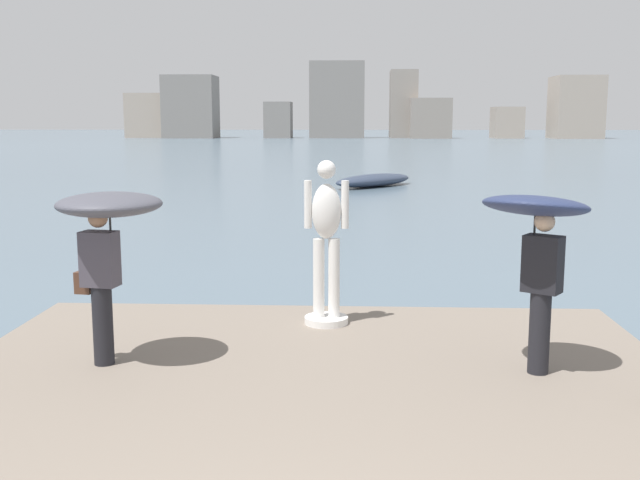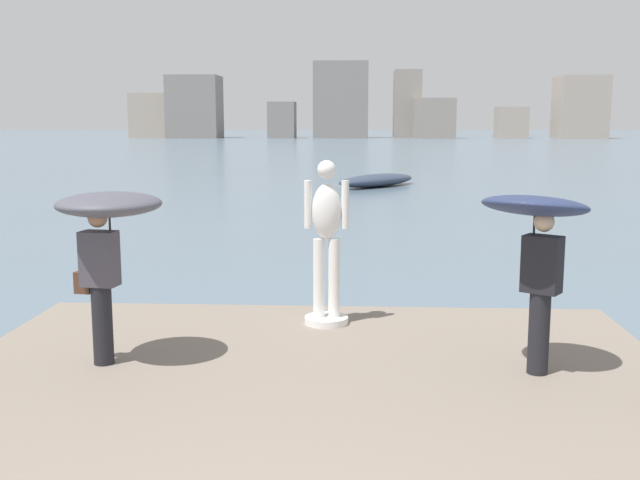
% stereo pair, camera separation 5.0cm
% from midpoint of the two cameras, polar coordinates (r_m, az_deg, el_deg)
% --- Properties ---
extents(ground_plane, '(400.00, 400.00, 0.00)m').
position_cam_midpoint_polar(ground_plane, '(42.85, 2.11, 5.00)').
color(ground_plane, slate).
extents(statue_white_figure, '(0.58, 0.58, 2.15)m').
position_cam_midpoint_polar(statue_white_figure, '(9.75, 0.34, -0.37)').
color(statue_white_figure, white).
rests_on(statue_white_figure, pier).
extents(onlooker_left, '(1.29, 1.29, 1.90)m').
position_cam_midpoint_polar(onlooker_left, '(8.36, -16.06, 1.14)').
color(onlooker_left, black).
rests_on(onlooker_left, pier).
extents(onlooker_right, '(1.54, 1.54, 1.96)m').
position_cam_midpoint_polar(onlooker_right, '(8.13, 16.03, 0.74)').
color(onlooker_right, black).
rests_on(onlooker_right, pier).
extents(boat_near, '(4.40, 4.89, 0.58)m').
position_cam_midpoint_polar(boat_near, '(35.04, 4.07, 4.55)').
color(boat_near, '#2D384C').
rests_on(boat_near, ground).
extents(distant_skyline, '(80.84, 10.86, 12.97)m').
position_cam_midpoint_polar(distant_skyline, '(130.93, 2.10, 9.93)').
color(distant_skyline, '#A89989').
rests_on(distant_skyline, ground).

